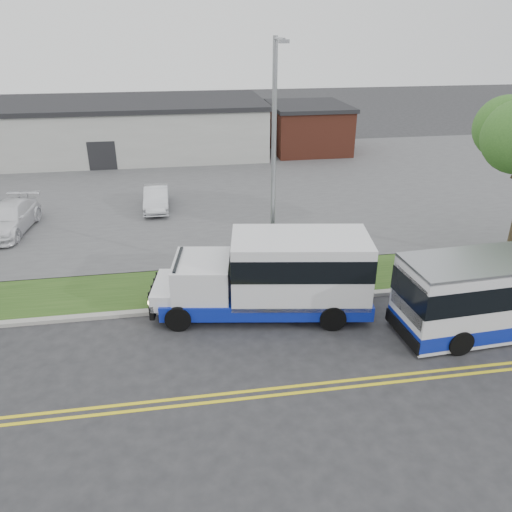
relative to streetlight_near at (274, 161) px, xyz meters
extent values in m
plane|color=#28282B|center=(-3.00, -2.73, -5.23)|extent=(140.00, 140.00, 0.00)
cube|color=yellow|center=(-3.00, -6.58, -5.23)|extent=(70.00, 0.12, 0.01)
cube|color=yellow|center=(-3.00, -6.88, -5.23)|extent=(70.00, 0.12, 0.01)
cube|color=#9E9B93|center=(-3.00, -1.63, -5.16)|extent=(80.00, 0.30, 0.15)
cube|color=#264717|center=(-3.00, 0.17, -5.18)|extent=(80.00, 3.30, 0.10)
cube|color=#4C4C4F|center=(-3.00, 14.27, -5.18)|extent=(80.00, 25.00, 0.10)
cube|color=#9E9E99|center=(-9.00, 24.27, -3.23)|extent=(25.00, 10.00, 4.00)
cube|color=black|center=(-9.00, 24.27, -1.06)|extent=(25.40, 10.40, 0.35)
cube|color=black|center=(-9.00, 19.32, -4.13)|extent=(2.00, 0.15, 2.20)
cube|color=brown|center=(7.50, 23.27, -3.43)|extent=(6.00, 7.00, 3.60)
cube|color=black|center=(7.50, 23.27, -1.48)|extent=(6.30, 7.30, 0.30)
cylinder|color=gray|center=(0.00, 0.07, -0.38)|extent=(0.18, 0.18, 9.50)
cylinder|color=gray|center=(0.00, -0.63, 4.27)|extent=(0.12, 1.40, 0.12)
cube|color=gray|center=(0.00, -1.28, 4.22)|extent=(0.35, 0.18, 0.12)
cube|color=#0D1F94|center=(-0.67, -2.18, -4.62)|extent=(7.93, 3.72, 0.56)
cube|color=silver|center=(0.55, -2.37, -3.33)|extent=(5.27, 3.31, 2.35)
cube|color=black|center=(0.55, -2.37, -2.93)|extent=(5.30, 3.36, 0.84)
cube|color=silver|center=(-2.99, -1.82, -3.72)|extent=(2.37, 2.69, 1.35)
cube|color=black|center=(-3.83, -1.69, -3.49)|extent=(0.44, 2.12, 1.01)
cube|color=silver|center=(-4.21, -1.63, -4.28)|extent=(1.46, 2.44, 0.62)
cube|color=black|center=(-4.71, -1.55, -4.62)|extent=(0.52, 2.30, 0.56)
sphere|color=#FFD88C|center=(-4.90, -2.37, -4.34)|extent=(0.26, 0.26, 0.22)
sphere|color=#FFD88C|center=(-4.64, -0.71, -4.34)|extent=(0.26, 0.26, 0.22)
cylinder|color=black|center=(-3.96, -2.89, -4.76)|extent=(0.98, 0.46, 0.94)
cylinder|color=black|center=(-3.58, -0.50, -4.76)|extent=(0.98, 0.46, 0.94)
cylinder|color=black|center=(1.47, -3.74, -4.76)|extent=(0.98, 0.46, 0.94)
cylinder|color=black|center=(1.85, -1.35, -4.76)|extent=(0.98, 0.46, 0.94)
cube|color=black|center=(3.68, -4.82, -3.48)|extent=(0.21, 2.13, 1.48)
cube|color=black|center=(3.62, -4.82, -4.82)|extent=(0.24, 2.31, 0.46)
cylinder|color=black|center=(5.18, -5.82, -4.79)|extent=(0.90, 0.35, 0.89)
cylinder|color=black|center=(5.05, -3.65, -4.79)|extent=(0.90, 0.35, 0.89)
imported|color=silver|center=(-4.94, 9.99, -4.48)|extent=(1.38, 3.95, 1.30)
imported|color=white|center=(-12.41, 7.66, -4.40)|extent=(2.57, 5.22, 1.46)
camera|label=1|loc=(-3.64, -18.23, 4.75)|focal=35.00mm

